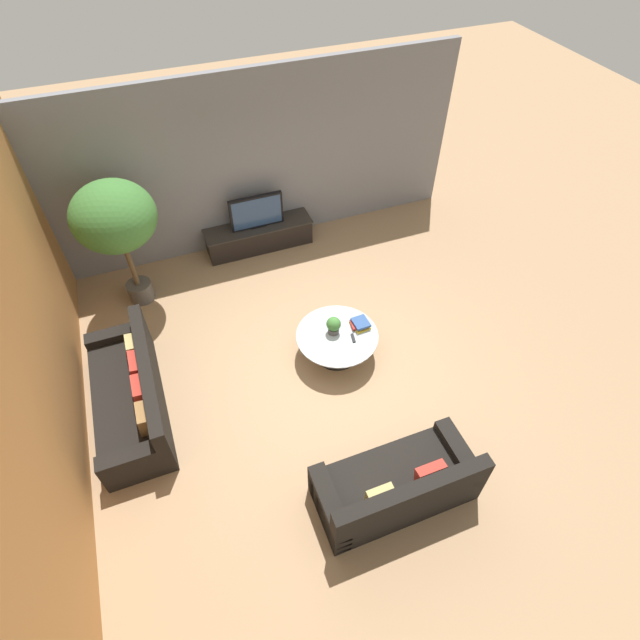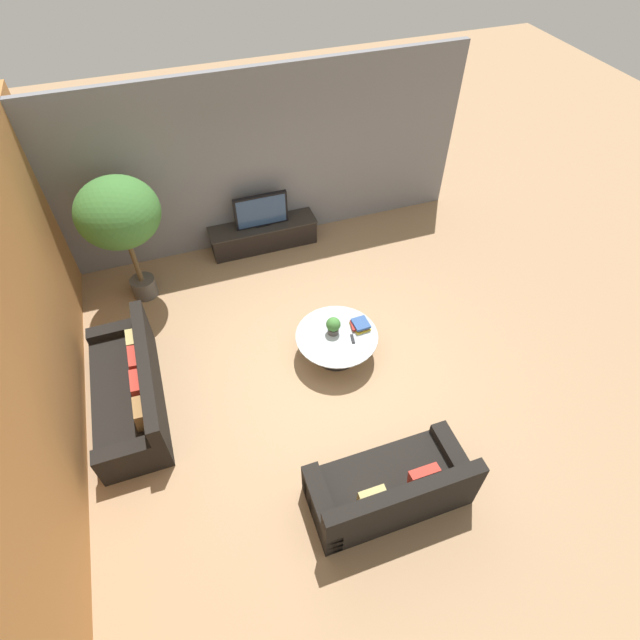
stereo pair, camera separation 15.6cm
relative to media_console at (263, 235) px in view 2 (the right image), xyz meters
The scene contains 12 objects.
ground_plane 2.95m from the media_console, 89.78° to the right, with size 24.00×24.00×0.00m, color #9E7A56.
back_wall_stone 1.30m from the media_console, 88.00° to the left, with size 7.40×0.12×3.00m, color slate.
side_wall_left 4.43m from the media_console, 139.86° to the right, with size 0.12×7.40×3.00m, color #B2753D.
media_console is the anchor object (origin of this frame).
television 0.51m from the media_console, 90.00° to the right, with size 0.93×0.13×0.60m.
coffee_table 2.85m from the media_console, 82.99° to the right, with size 1.18×1.18×0.42m.
couch_by_wall 3.73m from the media_console, 132.61° to the right, with size 0.84×2.20×0.84m.
couch_near_entry 5.10m from the media_console, 88.21° to the right, with size 1.83×0.84×0.84m.
potted_palm_tall 2.61m from the media_console, 164.64° to the right, with size 1.20×1.20×2.11m.
potted_plant_tabletop 2.80m from the media_console, 83.46° to the right, with size 0.21×0.21×0.28m.
book_stack 2.89m from the media_console, 75.56° to the right, with size 0.27×0.28×0.10m.
remote_black 3.03m from the media_console, 79.85° to the right, with size 0.04×0.16×0.02m, color black.
Camera 2 is at (-1.42, -4.22, 5.76)m, focal length 28.00 mm.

